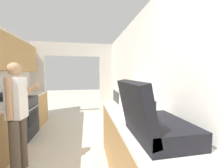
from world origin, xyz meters
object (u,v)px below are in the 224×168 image
at_px(range_oven, 18,118).
at_px(microwave, 127,96).
at_px(person, 17,114).
at_px(suitcase, 151,121).

height_order(range_oven, microwave, microwave).
height_order(range_oven, person, person).
height_order(suitcase, microwave, suitcase).
xyz_separation_m(range_oven, microwave, (2.22, -1.01, 0.58)).
distance_m(range_oven, microwave, 2.51).
bearing_deg(suitcase, range_oven, 132.11).
distance_m(range_oven, person, 1.36).
height_order(range_oven, suitcase, suitcase).
xyz_separation_m(person, microwave, (1.70, 0.18, 0.18)).
relative_size(person, suitcase, 2.56).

